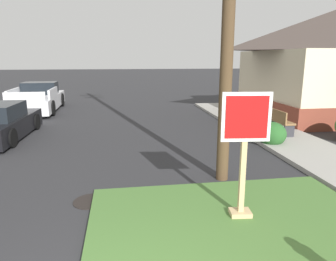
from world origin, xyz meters
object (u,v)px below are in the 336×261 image
at_px(stop_sign, 244,156).
at_px(pickup_truck_white, 38,99).
at_px(manhole_cover, 91,201).
at_px(street_bench, 279,120).

xyz_separation_m(stop_sign, pickup_truck_white, (-6.30, 12.62, -0.54)).
bearing_deg(stop_sign, manhole_cover, 157.14).
xyz_separation_m(stop_sign, manhole_cover, (-2.63, 1.11, -1.15)).
height_order(stop_sign, pickup_truck_white, stop_sign).
distance_m(pickup_truck_white, street_bench, 12.17).
xyz_separation_m(stop_sign, street_bench, (3.59, 5.53, -0.58)).
height_order(manhole_cover, pickup_truck_white, pickup_truck_white).
relative_size(stop_sign, manhole_cover, 3.08).
distance_m(manhole_cover, pickup_truck_white, 12.10).
relative_size(stop_sign, pickup_truck_white, 0.41).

